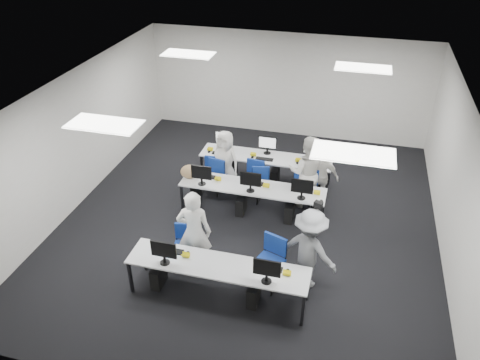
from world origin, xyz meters
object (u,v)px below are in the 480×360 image
(photographer, at_px, (309,250))
(chair_3, at_px, (253,187))
(student_3, at_px, (319,176))
(chair_0, at_px, (186,254))
(chair_1, at_px, (269,270))
(student_1, at_px, (307,172))
(student_2, at_px, (225,161))
(student_0, at_px, (194,232))
(chair_6, at_px, (260,184))
(desk_front, at_px, (218,267))
(chair_5, at_px, (221,178))
(chair_7, at_px, (302,191))
(chair_4, at_px, (305,198))
(desk_mid, at_px, (252,189))
(chair_2, at_px, (212,181))

(photographer, bearing_deg, chair_3, -36.48)
(student_3, height_order, photographer, photographer)
(chair_0, distance_m, chair_1, 1.65)
(chair_3, height_order, student_1, student_1)
(student_2, bearing_deg, student_0, -68.41)
(chair_6, height_order, student_3, student_3)
(student_3, bearing_deg, chair_6, -178.90)
(chair_0, height_order, student_3, student_3)
(desk_front, height_order, chair_5, chair_5)
(chair_6, distance_m, student_3, 1.45)
(chair_0, xyz_separation_m, chair_6, (0.84, 2.85, -0.01))
(chair_3, height_order, chair_7, chair_3)
(chair_6, distance_m, chair_7, 1.02)
(chair_5, bearing_deg, student_0, -72.57)
(student_1, bearing_deg, student_0, 55.45)
(student_0, bearing_deg, chair_0, -13.23)
(desk_front, bearing_deg, chair_7, 73.40)
(chair_6, height_order, student_0, student_0)
(desk_front, xyz_separation_m, student_1, (1.09, 3.29, 0.19))
(chair_0, relative_size, chair_4, 0.91)
(desk_front, bearing_deg, photographer, 25.19)
(desk_mid, distance_m, chair_5, 1.38)
(chair_1, xyz_separation_m, student_1, (0.29, 2.74, 0.56))
(chair_1, relative_size, student_3, 0.65)
(desk_mid, height_order, student_1, student_1)
(student_2, height_order, student_3, student_2)
(chair_3, xyz_separation_m, chair_5, (-0.85, 0.22, -0.01))
(chair_1, height_order, photographer, photographer)
(desk_mid, bearing_deg, chair_5, 138.65)
(chair_3, distance_m, chair_6, 0.24)
(desk_front, relative_size, chair_6, 3.71)
(desk_mid, xyz_separation_m, chair_1, (0.80, -2.05, -0.37))
(chair_1, distance_m, photographer, 0.87)
(student_2, xyz_separation_m, student_3, (2.24, -0.12, -0.01))
(chair_7, bearing_deg, chair_3, -176.14)
(chair_4, height_order, student_2, student_2)
(desk_mid, height_order, photographer, photographer)
(chair_0, bearing_deg, chair_1, -11.88)
(chair_1, distance_m, chair_3, 2.87)
(desk_mid, bearing_deg, chair_2, 149.86)
(student_2, bearing_deg, desk_front, -59.28)
(chair_4, relative_size, student_0, 0.56)
(desk_mid, relative_size, photographer, 1.95)
(chair_1, height_order, student_1, student_1)
(chair_2, height_order, chair_7, chair_7)
(chair_5, height_order, student_1, student_1)
(desk_front, distance_m, student_3, 3.64)
(chair_5, bearing_deg, chair_1, -48.27)
(desk_mid, relative_size, chair_4, 3.28)
(student_3, bearing_deg, desk_front, -107.78)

